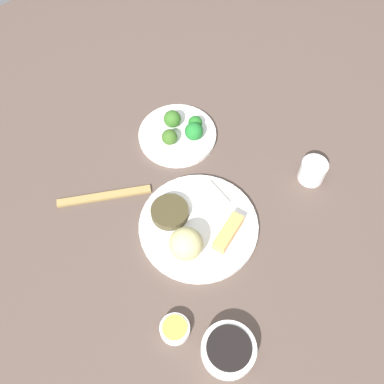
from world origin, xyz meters
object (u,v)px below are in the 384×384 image
at_px(sauce_ramekin_hot_mustard, 175,329).
at_px(teacup, 313,171).
at_px(main_plate, 198,226).
at_px(broccoli_plate, 177,135).
at_px(soy_sauce_bowl, 228,350).
at_px(chopsticks_pair, 104,196).

xyz_separation_m(sauce_ramekin_hot_mustard, teacup, (0.51, 0.05, 0.02)).
xyz_separation_m(main_plate, broccoli_plate, (0.15, 0.24, -0.00)).
relative_size(soy_sauce_bowl, sauce_ramekin_hot_mustard, 1.76).
bearing_deg(sauce_ramekin_hot_mustard, main_plate, 35.23).
bearing_deg(main_plate, broccoli_plate, 58.42).
distance_m(broccoli_plate, soy_sauce_bowl, 0.57).
bearing_deg(sauce_ramekin_hot_mustard, teacup, 5.95).
bearing_deg(chopsticks_pair, soy_sauce_bowl, -94.63).
bearing_deg(chopsticks_pair, teacup, -36.44).
height_order(main_plate, chopsticks_pair, main_plate).
distance_m(soy_sauce_bowl, chopsticks_pair, 0.47).
bearing_deg(chopsticks_pair, sauce_ramekin_hot_mustard, -103.70).
height_order(soy_sauce_bowl, chopsticks_pair, soy_sauce_bowl).
distance_m(main_plate, chopsticks_pair, 0.25).
bearing_deg(sauce_ramekin_hot_mustard, soy_sauce_bowl, -64.45).
height_order(broccoli_plate, teacup, teacup).
bearing_deg(broccoli_plate, chopsticks_pair, -175.97).
relative_size(broccoli_plate, sauce_ramekin_hot_mustard, 3.30).
height_order(main_plate, broccoli_plate, main_plate).
bearing_deg(soy_sauce_bowl, sauce_ramekin_hot_mustard, 115.55).
xyz_separation_m(soy_sauce_bowl, chopsticks_pair, (0.04, 0.47, -0.01)).
height_order(main_plate, soy_sauce_bowl, soy_sauce_bowl).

